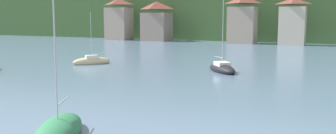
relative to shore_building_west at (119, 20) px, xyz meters
name	(u,v)px	position (x,y,z in m)	size (l,w,h in m)	color
shore_building_west	(119,20)	(0.00, 0.00, 0.00)	(6.47, 5.19, 10.90)	gray
shore_building_westcentral	(157,22)	(11.04, 0.36, -0.48)	(6.92, 5.95, 9.90)	gray
shore_building_central	(242,20)	(33.13, -0.01, -0.08)	(6.27, 5.17, 10.74)	gray
shore_building_eastcentral	(292,22)	(44.18, -0.65, -0.42)	(5.64, 3.82, 10.00)	#BCB29E
sailboat_mid_0	(58,132)	(42.29, -72.22, -4.96)	(4.37, 6.12, 9.06)	#2D754C
sailboat_far_2	(92,62)	(25.58, -46.83, -4.95)	(4.02, 4.58, 6.99)	#CCBC8E
sailboat_far_9	(222,69)	(42.68, -46.27, -4.96)	(5.00, 5.44, 8.44)	black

